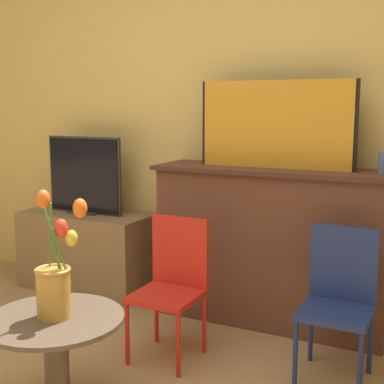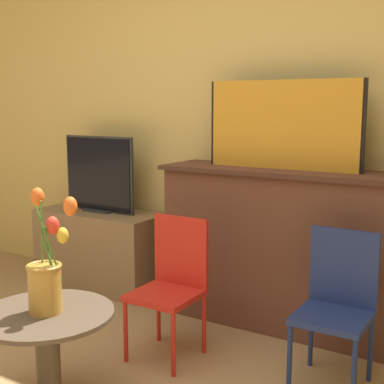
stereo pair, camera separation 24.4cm
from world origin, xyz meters
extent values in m
cube|color=#E0BC66|center=(0.00, 2.13, 1.35)|extent=(8.00, 0.06, 2.70)
cube|color=brown|center=(0.42, 1.89, 0.48)|extent=(1.41, 0.41, 0.97)
cube|color=#43271C|center=(0.42, 1.88, 0.96)|extent=(1.47, 0.45, 0.02)
cube|color=black|center=(0.42, 1.90, 1.23)|extent=(0.96, 0.02, 0.52)
cube|color=orange|center=(0.42, 1.89, 1.23)|extent=(0.92, 0.02, 0.52)
cylinder|color=#4C6699|center=(1.04, 1.89, 1.03)|extent=(0.05, 0.05, 0.12)
cube|color=olive|center=(-0.99, 1.87, 0.28)|extent=(0.97, 0.43, 0.57)
cube|color=#2D2D2D|center=(-0.99, 1.87, 0.57)|extent=(0.23, 0.12, 0.01)
cube|color=#2D2D2D|center=(-0.99, 1.88, 0.84)|extent=(0.62, 0.02, 0.55)
cube|color=black|center=(-0.99, 1.87, 0.84)|extent=(0.59, 0.02, 0.52)
cylinder|color=red|center=(-0.07, 1.00, 0.17)|extent=(0.02, 0.02, 0.33)
cylinder|color=red|center=(0.23, 1.00, 0.17)|extent=(0.02, 0.02, 0.33)
cylinder|color=red|center=(-0.07, 1.30, 0.17)|extent=(0.02, 0.02, 0.33)
cylinder|color=red|center=(0.23, 1.30, 0.17)|extent=(0.02, 0.02, 0.33)
cube|color=red|center=(0.08, 1.15, 0.35)|extent=(0.34, 0.34, 0.03)
cube|color=red|center=(0.08, 1.31, 0.56)|extent=(0.34, 0.02, 0.38)
cylinder|color=navy|center=(0.78, 1.17, 0.17)|extent=(0.02, 0.02, 0.33)
cylinder|color=navy|center=(1.08, 1.17, 0.17)|extent=(0.02, 0.02, 0.33)
cylinder|color=navy|center=(0.78, 1.47, 0.17)|extent=(0.02, 0.02, 0.33)
cylinder|color=navy|center=(1.08, 1.47, 0.17)|extent=(0.02, 0.02, 0.33)
cube|color=navy|center=(0.93, 1.32, 0.35)|extent=(0.34, 0.34, 0.03)
cube|color=navy|center=(0.93, 1.48, 0.56)|extent=(0.34, 0.02, 0.38)
cylinder|color=#4C3D2D|center=(-0.09, 0.48, 0.21)|extent=(0.11, 0.11, 0.43)
cylinder|color=#4C3D2D|center=(-0.09, 0.48, 0.44)|extent=(0.59, 0.59, 0.02)
cylinder|color=#B78433|center=(-0.09, 0.48, 0.55)|extent=(0.14, 0.14, 0.21)
torus|color=#B78433|center=(-0.09, 0.48, 0.66)|extent=(0.15, 0.15, 0.02)
cylinder|color=#477A2D|center=(-0.08, 0.50, 0.71)|extent=(0.02, 0.03, 0.25)
ellipsoid|color=red|center=(-0.07, 0.52, 0.83)|extent=(0.06, 0.06, 0.08)
cylinder|color=#477A2D|center=(-0.07, 0.50, 0.69)|extent=(0.05, 0.05, 0.21)
ellipsoid|color=gold|center=(-0.03, 0.54, 0.79)|extent=(0.05, 0.05, 0.07)
cylinder|color=#477A2D|center=(-0.07, 0.50, 0.76)|extent=(0.09, 0.06, 0.34)
ellipsoid|color=orange|center=(0.01, 0.55, 0.92)|extent=(0.06, 0.06, 0.08)
cylinder|color=#477A2D|center=(-0.11, 0.50, 0.77)|extent=(0.09, 0.07, 0.36)
ellipsoid|color=orange|center=(-0.19, 0.55, 0.94)|extent=(0.06, 0.06, 0.08)
camera|label=1|loc=(1.41, -1.19, 1.35)|focal=50.00mm
camera|label=2|loc=(1.62, -1.08, 1.35)|focal=50.00mm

